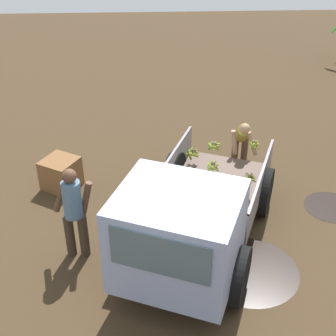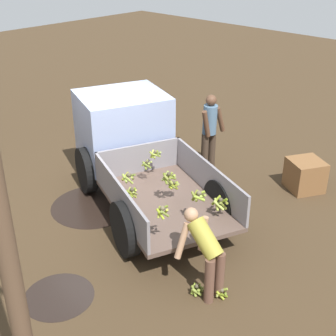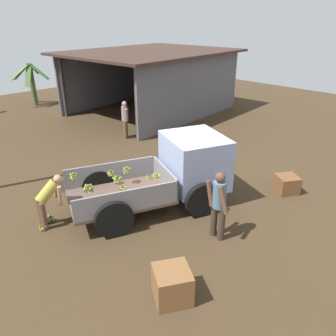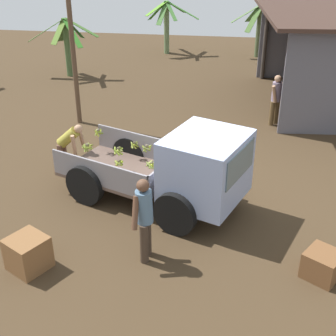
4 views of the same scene
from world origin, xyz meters
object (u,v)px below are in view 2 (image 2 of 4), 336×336
object	(u,v)px
banana_bunch_on_ground_1	(222,292)
wooden_crate_1	(116,120)
person_foreground_visitor	(210,128)
banana_bunch_on_ground_0	(197,289)
cargo_truck	(131,142)
utility_pole	(4,240)
wooden_crate_0	(305,175)
person_worker_loading	(206,249)

from	to	relation	value
banana_bunch_on_ground_1	wooden_crate_1	bearing A→B (deg)	-28.06
person_foreground_visitor	wooden_crate_1	world-z (taller)	person_foreground_visitor
banana_bunch_on_ground_1	banana_bunch_on_ground_0	bearing A→B (deg)	35.15
cargo_truck	banana_bunch_on_ground_1	world-z (taller)	cargo_truck
utility_pole	banana_bunch_on_ground_1	world-z (taller)	utility_pole
person_foreground_visitor	banana_bunch_on_ground_1	xyz separation A→B (m)	(-2.90, 3.25, -0.89)
cargo_truck	banana_bunch_on_ground_1	xyz separation A→B (m)	(-3.51, 1.41, -0.95)
banana_bunch_on_ground_0	wooden_crate_1	bearing A→B (deg)	-30.81
banana_bunch_on_ground_0	banana_bunch_on_ground_1	world-z (taller)	banana_bunch_on_ground_0
wooden_crate_0	wooden_crate_1	size ratio (longest dim) A/B	1.10
utility_pole	cargo_truck	bearing A→B (deg)	-49.70
banana_bunch_on_ground_0	banana_bunch_on_ground_1	bearing A→B (deg)	-144.85
cargo_truck	person_worker_loading	world-z (taller)	cargo_truck
utility_pole	person_foreground_visitor	world-z (taller)	utility_pole
utility_pole	wooden_crate_1	bearing A→B (deg)	-44.61
cargo_truck	utility_pole	bearing A→B (deg)	152.23
cargo_truck	wooden_crate_0	xyz separation A→B (m)	(-2.74, -2.44, -0.70)
wooden_crate_0	utility_pole	bearing A→B (deg)	100.14
cargo_truck	banana_bunch_on_ground_0	bearing A→B (deg)	175.10
banana_bunch_on_ground_0	wooden_crate_1	xyz separation A→B (m)	(5.94, -3.54, 0.16)
cargo_truck	wooden_crate_0	size ratio (longest dim) A/B	6.91
utility_pole	wooden_crate_1	xyz separation A→B (m)	(6.76, -6.66, -2.75)
wooden_crate_0	wooden_crate_1	distance (m)	5.50
utility_pole	banana_bunch_on_ground_0	distance (m)	4.35
banana_bunch_on_ground_0	utility_pole	bearing A→B (deg)	104.62
wooden_crate_0	wooden_crate_1	xyz separation A→B (m)	(5.47, 0.52, -0.07)
banana_bunch_on_ground_0	wooden_crate_1	distance (m)	6.92
person_worker_loading	wooden_crate_1	world-z (taller)	person_worker_loading
person_worker_loading	wooden_crate_0	xyz separation A→B (m)	(0.49, -3.92, -0.45)
person_worker_loading	banana_bunch_on_ground_1	distance (m)	0.75
banana_bunch_on_ground_1	wooden_crate_0	world-z (taller)	wooden_crate_0
person_foreground_visitor	wooden_crate_1	size ratio (longest dim) A/B	2.86
banana_bunch_on_ground_0	person_worker_loading	bearing A→B (deg)	-99.95
banana_bunch_on_ground_0	wooden_crate_1	world-z (taller)	wooden_crate_1
wooden_crate_1	cargo_truck	bearing A→B (deg)	144.90
banana_bunch_on_ground_0	banana_bunch_on_ground_1	distance (m)	0.37
wooden_crate_1	wooden_crate_0	bearing A→B (deg)	-174.59
cargo_truck	banana_bunch_on_ground_0	distance (m)	3.72
cargo_truck	wooden_crate_0	distance (m)	3.73
utility_pole	person_worker_loading	size ratio (longest dim) A/B	4.39
person_worker_loading	banana_bunch_on_ground_0	bearing A→B (deg)	85.48
person_foreground_visitor	banana_bunch_on_ground_0	xyz separation A→B (m)	(-2.60, 3.46, -0.87)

